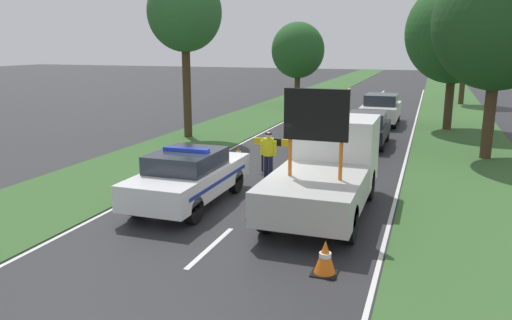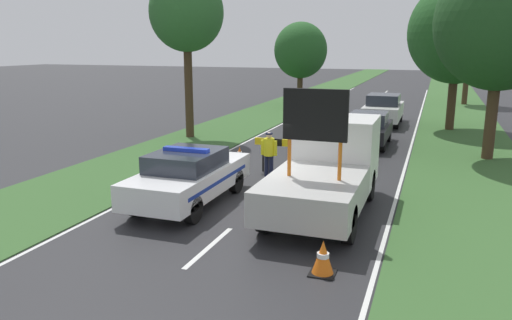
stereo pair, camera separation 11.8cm
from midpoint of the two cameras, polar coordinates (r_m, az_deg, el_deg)
ground_plane at (r=13.75m, az=-0.17°, el=-5.25°), size 160.00×160.00×0.00m
lane_markings at (r=24.05m, az=8.57°, el=2.56°), size 7.22×56.92×0.01m
grass_verge_left at (r=34.13m, az=1.94°, el=5.79°), size 4.18×120.00×0.03m
grass_verge_right at (r=32.62m, az=21.66°, el=4.54°), size 4.18×120.00×0.03m
police_car at (r=13.87m, az=-7.89°, el=-1.84°), size 1.87×4.64×1.60m
work_truck at (r=13.40m, az=7.90°, el=-0.78°), size 2.23×5.42×3.34m
road_barrier at (r=16.89m, az=4.33°, el=1.61°), size 2.95×0.08×1.18m
police_officer at (r=16.33m, az=1.22°, el=1.03°), size 0.55×0.35×1.55m
pedestrian_civilian at (r=15.98m, az=4.56°, el=0.79°), size 0.57×0.36×1.59m
traffic_cone_near_police at (r=12.63m, az=-0.01°, el=-5.25°), size 0.52×0.52×0.71m
traffic_cone_centre_front at (r=9.82m, az=7.55°, el=-10.98°), size 0.49×0.49×0.68m
traffic_cone_near_truck at (r=16.37m, az=8.76°, el=-1.20°), size 0.49×0.49×0.67m
traffic_cone_behind_barrier at (r=19.13m, az=-2.18°, el=0.77°), size 0.37×0.37×0.51m
traffic_cone_lane_edge at (r=15.31m, az=-10.47°, el=-2.35°), size 0.45×0.45×0.62m
queued_car_sedan_black at (r=22.37m, az=12.40°, el=3.58°), size 1.72×3.95×1.46m
queued_car_van_white at (r=28.55m, az=13.97°, el=5.69°), size 1.90×4.44×1.67m
roadside_tree_near_left at (r=27.54m, az=21.67°, el=13.39°), size 4.86×4.86×7.48m
roadside_tree_near_right at (r=20.85m, az=25.89°, el=13.96°), size 4.75×4.75×7.62m
roadside_tree_mid_left at (r=39.97m, az=22.85°, el=12.61°), size 3.43×3.43×6.54m
roadside_tree_mid_right at (r=23.72m, az=-8.31°, el=16.26°), size 3.38×3.38×7.53m
roadside_tree_far_left at (r=36.03m, az=4.71°, el=12.37°), size 3.72×3.72×5.89m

